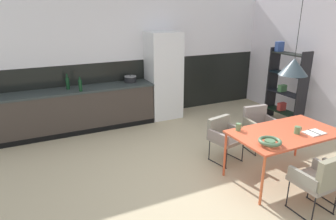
# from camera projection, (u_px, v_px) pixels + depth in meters

# --- Properties ---
(ground_plane) EXTENTS (9.08, 9.08, 0.00)m
(ground_plane) POSITION_uv_depth(u_px,v_px,m) (208.00, 183.00, 4.38)
(ground_plane) COLOR tan
(back_wall_splashback_dark) EXTENTS (6.98, 0.12, 1.33)m
(back_wall_splashback_dark) POSITION_uv_depth(u_px,v_px,m) (133.00, 88.00, 6.95)
(back_wall_splashback_dark) COLOR black
(back_wall_splashback_dark) RESTS_ON ground
(back_wall_panel_upper) EXTENTS (6.98, 0.12, 1.33)m
(back_wall_panel_upper) POSITION_uv_depth(u_px,v_px,m) (130.00, 30.00, 6.52)
(back_wall_panel_upper) COLOR white
(back_wall_panel_upper) RESTS_ON back_wall_splashback_dark
(kitchen_counter) EXTENTS (3.62, 0.63, 0.89)m
(kitchen_counter) POSITION_uv_depth(u_px,v_px,m) (67.00, 111.00, 6.09)
(kitchen_counter) COLOR #3C332D
(kitchen_counter) RESTS_ON ground
(refrigerator_column) EXTENTS (0.73, 0.60, 1.96)m
(refrigerator_column) POSITION_uv_depth(u_px,v_px,m) (164.00, 76.00, 6.80)
(refrigerator_column) COLOR silver
(refrigerator_column) RESTS_ON ground
(dining_table) EXTENTS (1.59, 0.88, 0.74)m
(dining_table) POSITION_uv_depth(u_px,v_px,m) (286.00, 135.00, 4.33)
(dining_table) COLOR #DA5534
(dining_table) RESTS_ON ground
(armchair_head_of_table) EXTENTS (0.57, 0.56, 0.73)m
(armchair_head_of_table) POSITION_uv_depth(u_px,v_px,m) (224.00, 133.00, 4.94)
(armchair_head_of_table) COLOR gray
(armchair_head_of_table) RESTS_ON ground
(armchair_far_side) EXTENTS (0.50, 0.48, 0.83)m
(armchair_far_side) POSITION_uv_depth(u_px,v_px,m) (321.00, 177.00, 3.55)
(armchair_far_side) COLOR gray
(armchair_far_side) RESTS_ON ground
(armchair_by_stool) EXTENTS (0.53, 0.52, 0.78)m
(armchair_by_stool) POSITION_uv_depth(u_px,v_px,m) (258.00, 122.00, 5.33)
(armchair_by_stool) COLOR gray
(armchair_by_stool) RESTS_ON ground
(fruit_bowl) EXTENTS (0.30, 0.30, 0.08)m
(fruit_bowl) POSITION_uv_depth(u_px,v_px,m) (270.00, 142.00, 3.88)
(fruit_bowl) COLOR #4C704C
(fruit_bowl) RESTS_ON dining_table
(open_book) EXTENTS (0.29, 0.21, 0.02)m
(open_book) POSITION_uv_depth(u_px,v_px,m) (314.00, 133.00, 4.27)
(open_book) COLOR white
(open_book) RESTS_ON dining_table
(mug_tall_blue) EXTENTS (0.13, 0.08, 0.11)m
(mug_tall_blue) POSITION_uv_depth(u_px,v_px,m) (297.00, 130.00, 4.25)
(mug_tall_blue) COLOR #5B8456
(mug_tall_blue) RESTS_ON dining_table
(mug_short_terracotta) EXTENTS (0.12, 0.07, 0.11)m
(mug_short_terracotta) POSITION_uv_depth(u_px,v_px,m) (239.00, 127.00, 4.35)
(mug_short_terracotta) COLOR #5B8456
(mug_short_terracotta) RESTS_ON dining_table
(cooking_pot) EXTENTS (0.27, 0.27, 0.16)m
(cooking_pot) POSITION_uv_depth(u_px,v_px,m) (130.00, 79.00, 6.58)
(cooking_pot) COLOR black
(cooking_pot) RESTS_ON kitchen_counter
(bottle_oil_tall) EXTENTS (0.07, 0.07, 0.32)m
(bottle_oil_tall) POSITION_uv_depth(u_px,v_px,m) (68.00, 83.00, 5.99)
(bottle_oil_tall) COLOR #0F3319
(bottle_oil_tall) RESTS_ON kitchen_counter
(bottle_vinegar_dark) EXTENTS (0.07, 0.07, 0.29)m
(bottle_vinegar_dark) POSITION_uv_depth(u_px,v_px,m) (80.00, 85.00, 5.84)
(bottle_vinegar_dark) COLOR #0F3319
(bottle_vinegar_dark) RESTS_ON kitchen_counter
(open_shelf_unit) EXTENTS (0.30, 0.88, 1.75)m
(open_shelf_unit) POSITION_uv_depth(u_px,v_px,m) (287.00, 84.00, 6.47)
(open_shelf_unit) COLOR black
(open_shelf_unit) RESTS_ON ground
(pendant_lamp_over_table_near) EXTENTS (0.39, 0.39, 1.04)m
(pendant_lamp_over_table_near) POSITION_uv_depth(u_px,v_px,m) (294.00, 67.00, 4.03)
(pendant_lamp_over_table_near) COLOR black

